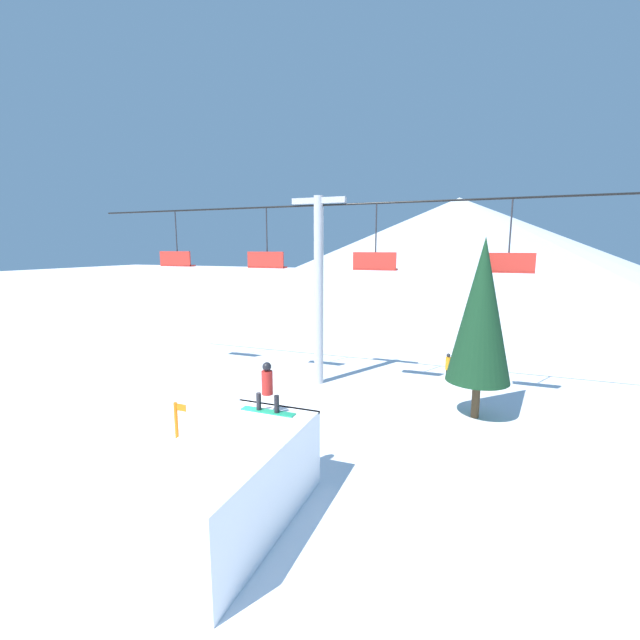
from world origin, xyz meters
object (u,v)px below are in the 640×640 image
(snow_ramp, at_px, (231,484))
(pine_tree_near, at_px, (481,311))
(trail_marker, at_px, (177,431))
(snowboarder, at_px, (267,388))
(distant_skier, at_px, (448,365))

(snow_ramp, xyz_separation_m, pine_tree_near, (4.82, 8.42, 2.91))
(pine_tree_near, height_order, trail_marker, pine_tree_near)
(snowboarder, bearing_deg, distant_skier, 72.31)
(trail_marker, bearing_deg, snow_ramp, -31.89)
(snowboarder, distance_m, trail_marker, 3.37)
(snow_ramp, xyz_separation_m, distant_skier, (3.48, 12.80, -0.32))
(pine_tree_near, bearing_deg, distant_skier, 106.97)
(snow_ramp, distance_m, trail_marker, 3.49)
(pine_tree_near, distance_m, distant_skier, 5.60)
(snowboarder, xyz_separation_m, distant_skier, (3.51, 11.00, -1.94))
(trail_marker, height_order, distant_skier, trail_marker)
(snow_ramp, xyz_separation_m, trail_marker, (-2.96, 1.84, -0.03))
(pine_tree_near, xyz_separation_m, distant_skier, (-1.34, 4.38, -3.23))
(snow_ramp, bearing_deg, pine_tree_near, 60.24)
(distant_skier, bearing_deg, trail_marker, -120.46)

